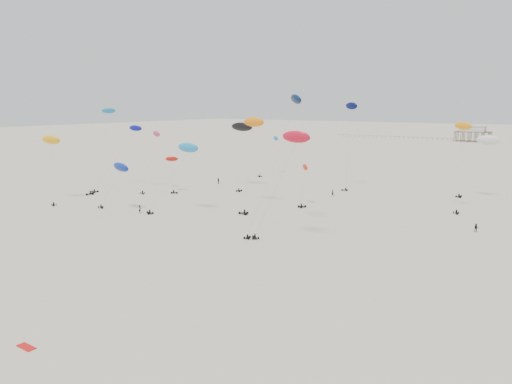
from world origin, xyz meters
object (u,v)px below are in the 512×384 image
Objects in this scene: spectator_0 at (140,213)px; rig_4 at (153,148)px; rig_0 at (462,144)px; pavilion_main at (473,135)px.

rig_4 is at bearing -19.91° from spectator_0.
rig_0 is 77.91m from rig_4.
spectator_0 is (-18.38, -265.47, -4.22)m from pavilion_main.
rig_4 is at bearing -9.02° from rig_0.
rig_0 is 1.18× the size of rig_4.
rig_4 is at bearing -98.53° from pavilion_main.
rig_0 is at bearing 142.37° from rig_4.
spectator_0 is (18.07, -22.33, -11.76)m from rig_4.
pavilion_main is 266.14m from spectator_0.
pavilion_main is at bearing -103.47° from rig_0.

